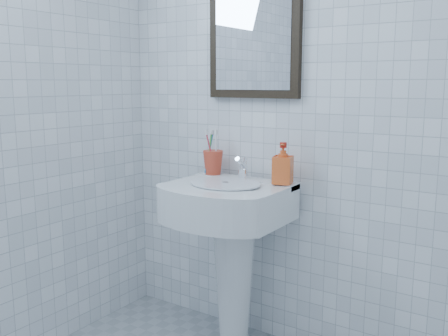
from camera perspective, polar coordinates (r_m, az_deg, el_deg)
The scene contains 6 objects.
wall_back at distance 2.37m, azimuth 10.49°, elevation 8.00°, with size 2.20×0.02×2.50m, color white.
washbasin at distance 2.45m, azimuth 0.86°, elevation -7.92°, with size 0.55×0.41×0.85m.
faucet at distance 2.46m, azimuth 2.16°, elevation -0.20°, with size 0.05×0.10×0.12m.
toothbrush_cup at distance 2.58m, azimuth -1.26°, elevation 0.64°, with size 0.10×0.10×0.12m, color #C53C25, non-canonical shape.
soap_dispenser at distance 2.35m, azimuth 6.75°, elevation 0.53°, with size 0.09×0.09×0.19m, color #E54816.
wall_mirror at distance 2.51m, azimuth 3.42°, elevation 15.08°, with size 0.50×0.04×0.62m.
Camera 1 is at (0.94, -0.97, 1.31)m, focal length 40.00 mm.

